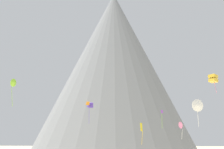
# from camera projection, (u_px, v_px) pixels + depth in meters

# --- Properties ---
(rock_massif) EXTENTS (92.20, 92.20, 68.28)m
(rock_massif) POSITION_uv_depth(u_px,v_px,m) (115.00, 70.00, 125.58)
(rock_massif) COLOR slate
(rock_massif) RESTS_ON ground_plane
(kite_pink_low) EXTENTS (1.33, 1.84, 4.87)m
(kite_pink_low) POSITION_uv_depth(u_px,v_px,m) (181.00, 125.00, 84.27)
(kite_pink_low) COLOR pink
(kite_gold_mid) EXTENTS (1.95, 1.95, 3.62)m
(kite_gold_mid) POSITION_uv_depth(u_px,v_px,m) (213.00, 79.00, 57.54)
(kite_gold_mid) COLOR gold
(kite_indigo_low) EXTENTS (1.84, 1.87, 5.67)m
(kite_indigo_low) POSITION_uv_depth(u_px,v_px,m) (90.00, 105.00, 78.64)
(kite_indigo_low) COLOR #5138B2
(kite_orange_low) EXTENTS (0.89, 0.37, 0.87)m
(kite_orange_low) POSITION_uv_depth(u_px,v_px,m) (88.00, 103.00, 63.16)
(kite_orange_low) COLOR orange
(kite_white_low) EXTENTS (2.33, 1.21, 5.09)m
(kite_white_low) POSITION_uv_depth(u_px,v_px,m) (198.00, 105.00, 55.37)
(kite_white_low) COLOR white
(kite_yellow_low) EXTENTS (0.50, 0.67, 4.05)m
(kite_yellow_low) POSITION_uv_depth(u_px,v_px,m) (142.00, 130.00, 55.90)
(kite_yellow_low) COLOR yellow
(kite_violet_low) EXTENTS (0.61, 0.86, 5.21)m
(kite_violet_low) POSITION_uv_depth(u_px,v_px,m) (162.00, 115.00, 83.85)
(kite_violet_low) COLOR purple
(kite_lime_mid) EXTENTS (1.02, 1.89, 6.21)m
(kite_lime_mid) POSITION_uv_depth(u_px,v_px,m) (14.00, 83.00, 65.94)
(kite_lime_mid) COLOR #8CD133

